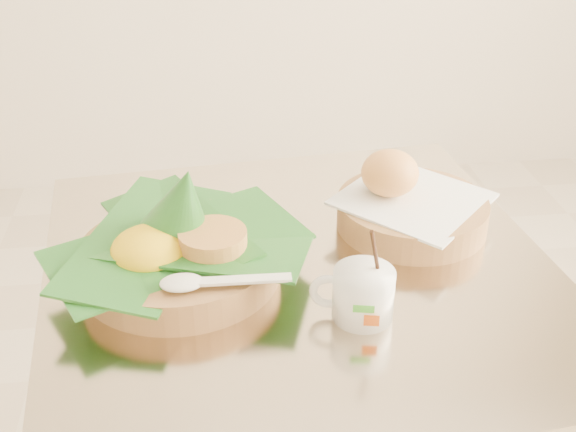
{
  "coord_description": "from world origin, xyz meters",
  "views": [
    {
      "loc": [
        0.05,
        -0.81,
        1.31
      ],
      "look_at": [
        0.15,
        0.03,
        0.82
      ],
      "focal_mm": 45.0,
      "sensor_mm": 36.0,
      "label": 1
    }
  ],
  "objects": [
    {
      "name": "cafe_table",
      "position": [
        0.17,
        0.01,
        0.53
      ],
      "size": [
        0.76,
        0.76,
        0.75
      ],
      "rotation": [
        0.0,
        0.0,
        0.1
      ],
      "color": "gray",
      "rests_on": "floor"
    },
    {
      "name": "rice_basket",
      "position": [
        0.0,
        0.01,
        0.8
      ],
      "size": [
        0.34,
        0.34,
        0.17
      ],
      "rotation": [
        0.0,
        0.0,
        0.28
      ],
      "color": "#A37046",
      "rests_on": "cafe_table"
    },
    {
      "name": "bread_basket",
      "position": [
        0.34,
        0.11,
        0.78
      ],
      "size": [
        0.27,
        0.27,
        0.12
      ],
      "rotation": [
        0.0,
        0.0,
        0.02
      ],
      "color": "#A37046",
      "rests_on": "cafe_table"
    },
    {
      "name": "coffee_mug",
      "position": [
        0.23,
        -0.11,
        0.79
      ],
      "size": [
        0.11,
        0.08,
        0.13
      ],
      "rotation": [
        0.0,
        0.0,
        -0.21
      ],
      "color": "white",
      "rests_on": "cafe_table"
    }
  ]
}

